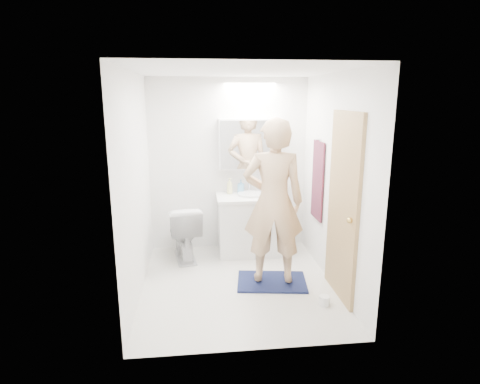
{
  "coord_description": "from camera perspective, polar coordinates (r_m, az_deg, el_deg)",
  "views": [
    {
      "loc": [
        -0.45,
        -4.23,
        2.13
      ],
      "look_at": [
        0.05,
        0.25,
        1.05
      ],
      "focal_mm": 29.58,
      "sensor_mm": 36.0,
      "label": 1
    }
  ],
  "objects": [
    {
      "name": "faucet",
      "position": [
        5.6,
        1.33,
        0.8
      ],
      "size": [
        0.02,
        0.02,
        0.16
      ],
      "primitive_type": "cylinder",
      "color": "silver",
      "rests_on": "countertop"
    },
    {
      "name": "toilet_paper_roll",
      "position": [
        4.4,
        12.07,
        -15.06
      ],
      "size": [
        0.11,
        0.11,
        0.1
      ],
      "primitive_type": "cylinder",
      "color": "white",
      "rests_on": "floor"
    },
    {
      "name": "medicine_cabinet",
      "position": [
        5.49,
        1.53,
        6.9
      ],
      "size": [
        0.88,
        0.14,
        0.7
      ],
      "primitive_type": "cube",
      "color": "white",
      "rests_on": "wall_back"
    },
    {
      "name": "person",
      "position": [
        4.45,
        4.84,
        -1.43
      ],
      "size": [
        0.74,
        0.54,
        1.88
      ],
      "primitive_type": "imported",
      "rotation": [
        0.0,
        0.0,
        3.0
      ],
      "color": "tan",
      "rests_on": "bath_rug"
    },
    {
      "name": "ceiling",
      "position": [
        4.26,
        -0.31,
        17.12
      ],
      "size": [
        2.5,
        2.5,
        0.0
      ],
      "primitive_type": "plane",
      "rotation": [
        3.14,
        0.0,
        0.0
      ],
      "color": "white",
      "rests_on": "floor"
    },
    {
      "name": "soap_bottle_b",
      "position": [
        5.54,
        0.13,
        0.83
      ],
      "size": [
        0.1,
        0.11,
        0.19
      ],
      "primitive_type": "imported",
      "rotation": [
        0.0,
        0.0,
        -0.25
      ],
      "color": "#5B97C4",
      "rests_on": "countertop"
    },
    {
      "name": "sink_basin",
      "position": [
        5.43,
        1.6,
        -0.31
      ],
      "size": [
        0.36,
        0.36,
        0.03
      ],
      "primitive_type": "cylinder",
      "color": "silver",
      "rests_on": "countertop"
    },
    {
      "name": "countertop",
      "position": [
        5.41,
        1.64,
        -0.75
      ],
      "size": [
        0.95,
        0.58,
        0.04
      ],
      "primitive_type": "cube",
      "color": "white",
      "rests_on": "vanity_cabinet"
    },
    {
      "name": "floor",
      "position": [
        4.76,
        -0.27,
        -13.13
      ],
      "size": [
        2.5,
        2.5,
        0.0
      ],
      "primitive_type": "plane",
      "color": "silver",
      "rests_on": "ground"
    },
    {
      "name": "soap_bottle_a",
      "position": [
        5.49,
        -1.5,
        0.87
      ],
      "size": [
        0.12,
        0.12,
        0.22
      ],
      "primitive_type": "imported",
      "rotation": [
        0.0,
        0.0,
        0.59
      ],
      "color": "beige",
      "rests_on": "countertop"
    },
    {
      "name": "wall_back",
      "position": [
        5.57,
        -1.66,
        3.88
      ],
      "size": [
        2.5,
        0.0,
        2.5
      ],
      "primitive_type": "plane",
      "rotation": [
        1.57,
        0.0,
        0.0
      ],
      "color": "white",
      "rests_on": "floor"
    },
    {
      "name": "towel",
      "position": [
        5.12,
        11.13,
        1.63
      ],
      "size": [
        0.02,
        0.42,
        1.0
      ],
      "primitive_type": "cube",
      "color": "#13233D",
      "rests_on": "wall_right"
    },
    {
      "name": "toilet",
      "position": [
        5.37,
        -8.1,
        -5.7
      ],
      "size": [
        0.53,
        0.79,
        0.75
      ],
      "primitive_type": "imported",
      "rotation": [
        0.0,
        0.0,
        3.3
      ],
      "color": "silver",
      "rests_on": "floor"
    },
    {
      "name": "bath_rug",
      "position": [
        4.8,
        4.6,
        -12.76
      ],
      "size": [
        0.87,
        0.66,
        0.02
      ],
      "primitive_type": "cube",
      "rotation": [
        0.0,
        0.0,
        -0.14
      ],
      "color": "#121F3A",
      "rests_on": "floor"
    },
    {
      "name": "mirror_panel",
      "position": [
        5.41,
        1.64,
        6.81
      ],
      "size": [
        0.84,
        0.01,
        0.66
      ],
      "primitive_type": "cube",
      "color": "silver",
      "rests_on": "medicine_cabinet"
    },
    {
      "name": "door",
      "position": [
        4.32,
        14.64,
        -2.14
      ],
      "size": [
        0.04,
        0.8,
        2.0
      ],
      "primitive_type": "cube",
      "color": "tan",
      "rests_on": "wall_right"
    },
    {
      "name": "wall_right",
      "position": [
        4.6,
        13.48,
        1.43
      ],
      "size": [
        0.0,
        2.5,
        2.5
      ],
      "primitive_type": "plane",
      "rotation": [
        1.57,
        0.0,
        -1.57
      ],
      "color": "white",
      "rests_on": "floor"
    },
    {
      "name": "toothbrush_cup",
      "position": [
        5.58,
        3.73,
        0.38
      ],
      "size": [
        0.13,
        0.13,
        0.09
      ],
      "primitive_type": "imported",
      "rotation": [
        0.0,
        0.0,
        -0.42
      ],
      "color": "#3A3DAE",
      "rests_on": "countertop"
    },
    {
      "name": "door_knob",
      "position": [
        4.05,
        15.56,
        -3.98
      ],
      "size": [
        0.06,
        0.06,
        0.06
      ],
      "primitive_type": "sphere",
      "color": "gold",
      "rests_on": "door"
    },
    {
      "name": "vanity_cabinet",
      "position": [
        5.52,
        1.61,
        -4.87
      ],
      "size": [
        0.9,
        0.55,
        0.78
      ],
      "primitive_type": "cube",
      "color": "white",
      "rests_on": "floor"
    },
    {
      "name": "wall_front",
      "position": [
        3.15,
        2.14,
        -3.72
      ],
      "size": [
        2.5,
        0.0,
        2.5
      ],
      "primitive_type": "plane",
      "rotation": [
        -1.57,
        0.0,
        0.0
      ],
      "color": "white",
      "rests_on": "floor"
    },
    {
      "name": "towel_hook",
      "position": [
        5.04,
        11.26,
        7.42
      ],
      "size": [
        0.07,
        0.02,
        0.02
      ],
      "primitive_type": "cylinder",
      "rotation": [
        0.0,
        1.57,
        0.0
      ],
      "color": "silver",
      "rests_on": "wall_right"
    },
    {
      "name": "wall_left",
      "position": [
        4.38,
        -14.76,
        0.75
      ],
      "size": [
        0.0,
        2.5,
        2.5
      ],
      "primitive_type": "plane",
      "rotation": [
        1.57,
        0.0,
        1.57
      ],
      "color": "white",
      "rests_on": "floor"
    }
  ]
}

